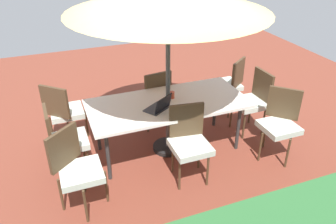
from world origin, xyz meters
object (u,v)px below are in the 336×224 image
at_px(chair_northeast, 76,167).
at_px(dining_table, 168,105).
at_px(chair_west, 253,99).
at_px(chair_east, 63,138).
at_px(chair_southeast, 64,110).
at_px(chair_south, 154,95).
at_px(chair_north, 189,140).
at_px(chair_southwest, 229,83).
at_px(chair_northwest, 280,121).
at_px(laptop, 159,107).
at_px(cup, 172,95).

bearing_deg(chair_northeast, dining_table, -13.46).
height_order(chair_west, chair_northeast, same).
xyz_separation_m(dining_table, chair_east, (1.42, 0.04, -0.17)).
xyz_separation_m(chair_southeast, chair_south, (-1.37, 0.01, 0.00)).
distance_m(chair_north, chair_southwest, 1.88).
bearing_deg(chair_northwest, laptop, -153.48).
xyz_separation_m(chair_northwest, chair_southeast, (2.72, -1.37, 0.00)).
distance_m(dining_table, laptop, 0.26).
distance_m(chair_west, chair_southwest, 0.66).
bearing_deg(chair_northeast, chair_south, 4.72).
relative_size(chair_east, cup, 10.48).
bearing_deg(laptop, chair_northeast, -10.23).
height_order(chair_southwest, laptop, laptop).
distance_m(chair_southeast, cup, 1.58).
bearing_deg(chair_southwest, chair_west, 57.66).
relative_size(chair_north, chair_northeast, 1.00).
height_order(chair_southwest, cup, chair_southwest).
distance_m(chair_west, chair_southeast, 2.83).
bearing_deg(chair_northeast, laptop, -16.27).
xyz_separation_m(chair_northwest, chair_northeast, (2.73, 0.00, 0.00)).
xyz_separation_m(chair_northeast, chair_southwest, (-2.71, -1.36, 0.00)).
distance_m(chair_north, cup, 0.79).
bearing_deg(chair_northwest, chair_east, -148.11).
relative_size(chair_west, chair_east, 1.00).
bearing_deg(chair_northwest, dining_table, -161.38).
relative_size(chair_north, chair_west, 1.00).
height_order(chair_northeast, chair_southeast, same).
height_order(dining_table, cup, cup).
height_order(chair_southeast, chair_east, same).
xyz_separation_m(dining_table, chair_northwest, (-1.38, 0.67, -0.17)).
bearing_deg(chair_southeast, chair_southwest, -137.74).
bearing_deg(chair_northwest, chair_northeast, -135.45).
bearing_deg(chair_north, laptop, 122.65).
xyz_separation_m(chair_west, cup, (1.31, -0.07, 0.27)).
bearing_deg(dining_table, chair_east, 1.69).
bearing_deg(chair_southwest, chair_southeast, -36.94).
bearing_deg(chair_southeast, chair_west, -151.11).
xyz_separation_m(chair_north, laptop, (0.22, -0.48, 0.27)).
bearing_deg(chair_west, chair_east, -90.07).
xyz_separation_m(dining_table, chair_southwest, (-1.36, -0.68, -0.17)).
xyz_separation_m(chair_northwest, chair_east, (2.80, -0.63, 0.00)).
xyz_separation_m(dining_table, chair_west, (-1.41, -0.03, -0.17)).
xyz_separation_m(chair_northeast, cup, (-1.44, -0.77, 0.27)).
bearing_deg(laptop, chair_southwest, 174.82).
bearing_deg(chair_north, chair_southeast, 143.81).
relative_size(chair_north, laptop, 2.43).
distance_m(chair_east, chair_south, 1.63).
height_order(chair_north, cup, chair_north).
distance_m(chair_northwest, cup, 1.52).
bearing_deg(chair_south, laptop, 67.91).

